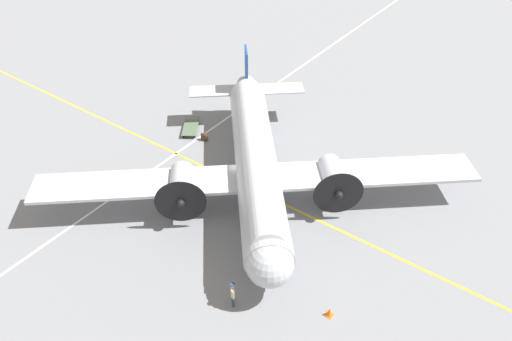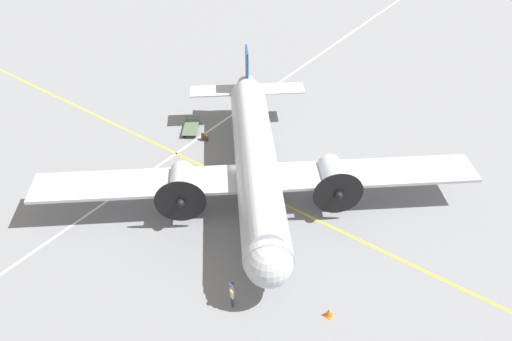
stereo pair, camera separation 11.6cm
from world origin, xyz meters
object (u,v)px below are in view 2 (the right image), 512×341
at_px(suitcase_near_door, 204,137).
at_px(baggage_cart, 191,127).
at_px(suitcase_upright_spare, 205,137).
at_px(airliner_main, 257,164).
at_px(crew_foreground, 232,292).
at_px(traffic_cone, 329,312).

relative_size(suitcase_near_door, baggage_cart, 0.23).
height_order(suitcase_upright_spare, baggage_cart, baggage_cart).
relative_size(airliner_main, baggage_cart, 8.75).
relative_size(crew_foreground, baggage_cart, 0.64).
xyz_separation_m(crew_foreground, suitcase_upright_spare, (-10.90, 10.58, -0.77)).
distance_m(suitcase_near_door, suitcase_upright_spare, 0.12).
relative_size(suitcase_near_door, traffic_cone, 1.12).
bearing_deg(suitcase_upright_spare, traffic_cone, -28.36).
xyz_separation_m(airliner_main, traffic_cone, (8.43, -5.39, -2.31)).
bearing_deg(suitcase_upright_spare, baggage_cart, 168.60).
bearing_deg(suitcase_near_door, baggage_cart, 166.53).
distance_m(suitcase_near_door, traffic_cone, 17.41).
height_order(airliner_main, crew_foreground, airliner_main).
xyz_separation_m(crew_foreground, suitcase_near_door, (-11.02, 10.54, -0.75)).
bearing_deg(airliner_main, suitcase_near_door, -152.43).
bearing_deg(airliner_main, traffic_cone, 17.00).
bearing_deg(airliner_main, crew_foreground, -12.56).
relative_size(crew_foreground, traffic_cone, 3.15).
height_order(airliner_main, suitcase_near_door, airliner_main).
bearing_deg(suitcase_near_door, suitcase_upright_spare, 19.91).
distance_m(airliner_main, traffic_cone, 10.27).
bearing_deg(suitcase_near_door, traffic_cone, -28.06).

